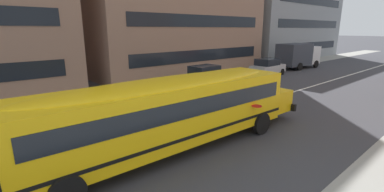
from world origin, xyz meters
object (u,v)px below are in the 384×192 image
(box_truck, at_px, (298,55))
(parked_car_green_near_corner, at_px, (205,76))
(parked_car_silver_by_hydrant, at_px, (268,67))
(school_bus, at_px, (175,108))

(box_truck, bearing_deg, parked_car_green_near_corner, -176.80)
(parked_car_silver_by_hydrant, relative_size, parked_car_green_near_corner, 0.99)
(school_bus, distance_m, parked_car_silver_by_hydrant, 18.23)
(parked_car_green_near_corner, distance_m, box_truck, 14.90)
(parked_car_silver_by_hydrant, distance_m, parked_car_green_near_corner, 8.11)
(school_bus, xyz_separation_m, parked_car_green_near_corner, (8.70, 7.36, -0.76))
(parked_car_green_near_corner, bearing_deg, school_bus, -142.79)
(parked_car_green_near_corner, height_order, box_truck, box_truck)
(school_bus, height_order, parked_car_green_near_corner, school_bus)
(parked_car_silver_by_hydrant, height_order, parked_car_green_near_corner, same)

